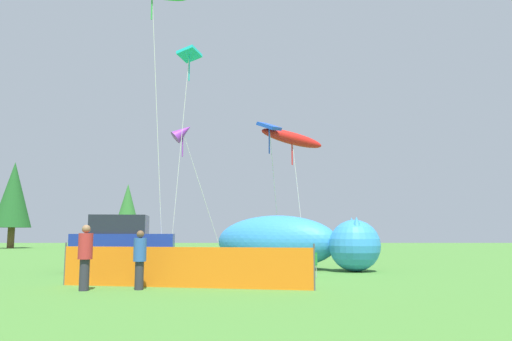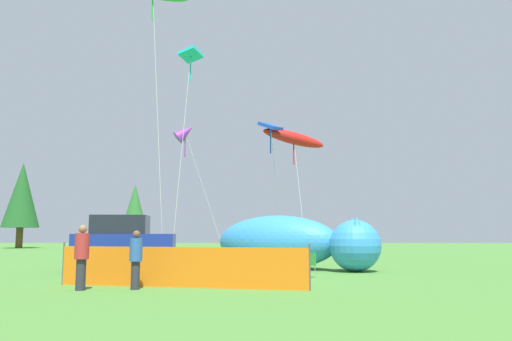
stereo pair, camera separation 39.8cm
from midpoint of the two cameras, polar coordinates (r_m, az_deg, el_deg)
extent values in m
plane|color=#477F33|center=(17.92, -3.27, -12.03)|extent=(120.00, 120.00, 0.00)
cube|color=navy|center=(20.88, -15.31, -8.69)|extent=(4.09, 2.25, 1.24)
cube|color=#1E232D|center=(20.91, -15.75, -5.96)|extent=(2.33, 1.91, 0.74)
cylinder|color=black|center=(21.65, -11.77, -10.25)|extent=(0.63, 0.32, 0.61)
cylinder|color=black|center=(19.88, -12.24, -10.53)|extent=(0.63, 0.32, 0.61)
cylinder|color=black|center=(22.00, -18.17, -10.00)|extent=(0.63, 0.32, 0.61)
cylinder|color=black|center=(20.26, -19.19, -10.23)|extent=(0.63, 0.32, 0.61)
cube|color=#267F33|center=(17.63, 5.37, -10.69)|extent=(0.66, 0.66, 0.03)
cube|color=#267F33|center=(17.46, 5.87, -10.03)|extent=(0.37, 0.30, 0.42)
cylinder|color=#A5A5AD|center=(17.66, 4.45, -11.40)|extent=(0.02, 0.02, 0.43)
cylinder|color=#A5A5AD|center=(17.93, 5.40, -11.32)|extent=(0.02, 0.02, 0.43)
cylinder|color=#A5A5AD|center=(17.37, 5.35, -11.46)|extent=(0.02, 0.02, 0.43)
cylinder|color=#A5A5AD|center=(17.64, 6.31, -11.38)|extent=(0.02, 0.02, 0.43)
ellipsoid|color=#338CD8|center=(21.85, 1.78, -8.16)|extent=(6.09, 4.71, 2.29)
ellipsoid|color=white|center=(21.87, 1.78, -9.51)|extent=(4.01, 3.23, 1.03)
sphere|color=#338CD8|center=(20.52, 10.72, -8.42)|extent=(2.06, 2.06, 2.06)
cone|color=#338CD8|center=(21.02, 10.40, -6.15)|extent=(0.58, 0.58, 0.62)
cone|color=#338CD8|center=(20.01, 10.93, -6.10)|extent=(0.58, 0.58, 0.62)
cube|color=orange|center=(14.53, -9.02, -10.87)|extent=(7.25, 1.45, 1.13)
cylinder|color=#4C4C51|center=(16.16, -21.58, -9.87)|extent=(0.05, 0.05, 1.25)
cylinder|color=#4C4C51|center=(13.71, 5.89, -10.91)|extent=(0.05, 0.05, 1.25)
cylinder|color=#2D2D38|center=(14.41, -19.73, -11.17)|extent=(0.26, 0.26, 0.83)
cylinder|color=#B72D2D|center=(14.37, -19.60, -8.15)|extent=(0.38, 0.38, 0.69)
sphere|color=#8C6647|center=(14.37, -19.53, -6.32)|extent=(0.23, 0.23, 0.23)
cylinder|color=#2D2D38|center=(14.23, -13.94, -11.58)|extent=(0.24, 0.24, 0.76)
cylinder|color=#2D59A5|center=(14.19, -13.85, -8.78)|extent=(0.35, 0.35, 0.63)
sphere|color=brown|center=(14.18, -13.80, -7.09)|extent=(0.21, 0.21, 0.21)
cylinder|color=silver|center=(24.42, 1.82, -3.09)|extent=(0.68, 2.69, 6.53)
cube|color=blue|center=(23.56, 1.09, 5.07)|extent=(1.25, 1.22, 0.57)
cylinder|color=blue|center=(23.42, 1.10, 3.40)|extent=(0.06, 0.06, 1.20)
cylinder|color=silver|center=(21.34, -11.68, 4.87)|extent=(0.68, 0.48, 11.84)
cylinder|color=green|center=(22.86, -12.28, 17.89)|extent=(0.06, 0.06, 1.20)
cylinder|color=silver|center=(23.01, -9.15, 1.54)|extent=(0.68, 0.57, 9.94)
cube|color=#19B2B2|center=(24.46, -8.04, 13.03)|extent=(1.21, 1.18, 0.54)
cylinder|color=#19B2B2|center=(24.23, -8.07, 11.48)|extent=(0.06, 0.06, 1.20)
cylinder|color=silver|center=(23.72, 4.50, -3.45)|extent=(0.59, 0.57, 6.10)
ellipsoid|color=red|center=(24.35, 3.72, 3.69)|extent=(3.25, 1.52, 1.22)
cylinder|color=red|center=(24.23, 3.74, 2.06)|extent=(0.06, 0.06, 1.20)
cylinder|color=silver|center=(26.40, -6.35, -3.07)|extent=(2.20, 1.17, 6.78)
cone|color=purple|center=(26.44, -8.73, 4.37)|extent=(1.40, 1.03, 1.21)
cylinder|color=purple|center=(26.31, -8.76, 2.88)|extent=(0.06, 0.06, 1.20)
cylinder|color=brown|center=(56.36, -26.34, -6.91)|extent=(0.67, 0.67, 2.08)
cone|color=#1E5623|center=(56.49, -26.10, -2.48)|extent=(3.67, 3.67, 6.67)
cylinder|color=brown|center=(59.59, -14.71, -7.57)|extent=(0.55, 0.55, 1.71)
cone|color=#2D6B2D|center=(59.66, -14.60, -4.11)|extent=(3.01, 3.01, 5.48)
camera|label=1|loc=(0.20, -90.54, 0.07)|focal=35.00mm
camera|label=2|loc=(0.20, 89.46, -0.07)|focal=35.00mm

